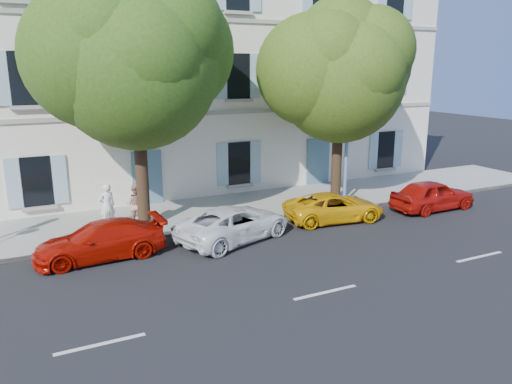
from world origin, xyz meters
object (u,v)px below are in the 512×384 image
car_red_coupe (100,241)px  car_yellow_supercar (334,207)px  street_lamp (351,105)px  pedestrian_b (136,205)px  car_white_coupe (234,223)px  car_red_hatchback (432,195)px  tree_left (136,66)px  pedestrian_a (107,206)px  tree_right (340,78)px

car_red_coupe → car_yellow_supercar: size_ratio=1.03×
street_lamp → pedestrian_b: 9.72m
car_white_coupe → street_lamp: bearing=-93.3°
car_red_hatchback → tree_left: bearing=76.3°
pedestrian_a → car_red_hatchback: bearing=153.2°
pedestrian_a → pedestrian_b: size_ratio=1.02×
car_red_coupe → car_white_coupe: car_white_coupe is taller
tree_left → pedestrian_a: (-1.22, 0.60, -5.05)m
car_red_coupe → pedestrian_a: (0.72, 2.71, 0.39)m
car_white_coupe → street_lamp: 7.49m
car_red_hatchback → pedestrian_b: (-12.08, 2.96, 0.31)m
car_white_coupe → tree_left: size_ratio=0.48×
car_red_coupe → pedestrian_b: pedestrian_b is taller
tree_right → pedestrian_b: tree_right is taller
car_red_coupe → car_red_hatchback: car_red_hatchback is taller
street_lamp → car_red_coupe: bearing=-172.1°
street_lamp → tree_left: bearing=176.0°
street_lamp → pedestrian_b: bearing=173.9°
car_white_coupe → street_lamp: size_ratio=0.58×
tree_right → pedestrian_a: bearing=175.3°
street_lamp → pedestrian_b: street_lamp is taller
car_yellow_supercar → street_lamp: (1.64, 1.43, 3.89)m
car_white_coupe → car_red_hatchback: (9.23, -0.21, 0.05)m
car_white_coupe → tree_right: tree_right is taller
car_red_hatchback → pedestrian_a: bearing=74.9°
street_lamp → pedestrian_b: (-9.02, 0.96, -3.48)m
car_white_coupe → tree_left: 6.49m
car_red_coupe → tree_right: tree_right is taller
car_yellow_supercar → pedestrian_a: 8.80m
street_lamp → pedestrian_b: size_ratio=4.63×
tree_right → tree_left: bearing=178.6°
car_red_hatchback → car_red_coupe: bearing=86.7°
car_red_hatchback → street_lamp: 5.26m
car_yellow_supercar → street_lamp: street_lamp is taller
car_red_hatchback → street_lamp: (-3.05, 2.00, 3.79)m
tree_left → pedestrian_a: bearing=154.0°
tree_left → tree_right: 8.52m
tree_right → car_white_coupe: bearing=-159.5°
car_red_hatchback → pedestrian_b: pedestrian_b is taller
tree_left → car_red_coupe: bearing=-132.6°
tree_right → pedestrian_b: size_ratio=5.13×
tree_left → street_lamp: bearing=-4.0°
car_white_coupe → tree_left: bearing=28.3°
street_lamp → car_yellow_supercar: bearing=-139.0°
car_white_coupe → pedestrian_a: pedestrian_a is taller
car_yellow_supercar → pedestrian_b: pedestrian_b is taller
car_yellow_supercar → tree_left: bearing=81.7°
car_red_coupe → car_white_coupe: 4.59m
car_red_hatchback → car_yellow_supercar: bearing=81.8°
car_yellow_supercar → car_red_hatchback: 4.73m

